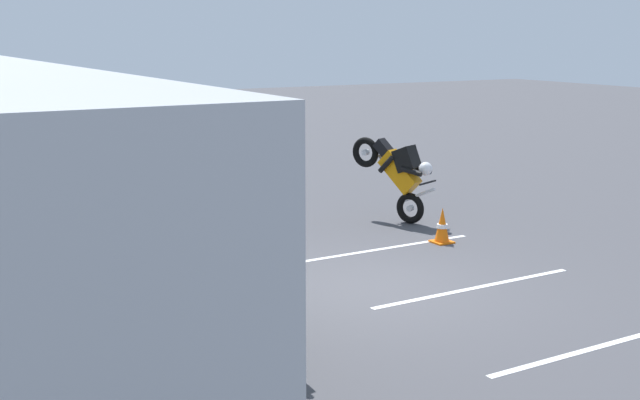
{
  "coord_description": "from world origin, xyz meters",
  "views": [
    {
      "loc": [
        -9.55,
        6.21,
        3.62
      ],
      "look_at": [
        1.15,
        0.11,
        1.1
      ],
      "focal_mm": 46.12,
      "sensor_mm": 36.0,
      "label": 1
    }
  ],
  "objects_px": {
    "spectator_right": "(175,215)",
    "stunt_motorcycle": "(398,170)",
    "spectator_centre": "(188,229)",
    "traffic_cone": "(442,226)",
    "spectator_left": "(224,246)",
    "parked_motorcycle_silver": "(198,320)",
    "spectator_far_left": "(258,269)",
    "spectator_far_right": "(138,204)"
  },
  "relations": [
    {
      "from": "spectator_right",
      "to": "stunt_motorcycle",
      "type": "bearing_deg",
      "value": -70.42
    },
    {
      "from": "spectator_centre",
      "to": "parked_motorcycle_silver",
      "type": "relative_size",
      "value": 0.86
    },
    {
      "from": "spectator_far_right",
      "to": "spectator_centre",
      "type": "bearing_deg",
      "value": -178.66
    },
    {
      "from": "spectator_left",
      "to": "spectator_far_right",
      "type": "relative_size",
      "value": 1.02
    },
    {
      "from": "spectator_centre",
      "to": "stunt_motorcycle",
      "type": "height_order",
      "value": "spectator_centre"
    },
    {
      "from": "spectator_left",
      "to": "spectator_centre",
      "type": "height_order",
      "value": "spectator_centre"
    },
    {
      "from": "stunt_motorcycle",
      "to": "traffic_cone",
      "type": "xyz_separation_m",
      "value": [
        -1.77,
        0.27,
        -0.71
      ]
    },
    {
      "from": "spectator_far_left",
      "to": "spectator_right",
      "type": "distance_m",
      "value": 3.07
    },
    {
      "from": "spectator_right",
      "to": "parked_motorcycle_silver",
      "type": "relative_size",
      "value": 0.86
    },
    {
      "from": "spectator_left",
      "to": "stunt_motorcycle",
      "type": "relative_size",
      "value": 0.93
    },
    {
      "from": "spectator_centre",
      "to": "traffic_cone",
      "type": "xyz_separation_m",
      "value": [
        0.93,
        -5.02,
        -0.74
      ]
    },
    {
      "from": "spectator_far_right",
      "to": "parked_motorcycle_silver",
      "type": "relative_size",
      "value": 0.83
    },
    {
      "from": "spectator_right",
      "to": "traffic_cone",
      "type": "relative_size",
      "value": 2.79
    },
    {
      "from": "parked_motorcycle_silver",
      "to": "stunt_motorcycle",
      "type": "height_order",
      "value": "stunt_motorcycle"
    },
    {
      "from": "spectator_far_left",
      "to": "spectator_left",
      "type": "distance_m",
      "value": 1.15
    },
    {
      "from": "spectator_left",
      "to": "stunt_motorcycle",
      "type": "distance_m",
      "value": 6.45
    },
    {
      "from": "spectator_centre",
      "to": "stunt_motorcycle",
      "type": "xyz_separation_m",
      "value": [
        2.7,
        -5.29,
        -0.04
      ]
    },
    {
      "from": "spectator_right",
      "to": "spectator_far_right",
      "type": "distance_m",
      "value": 1.2
    },
    {
      "from": "spectator_right",
      "to": "spectator_far_left",
      "type": "bearing_deg",
      "value": 177.32
    },
    {
      "from": "spectator_right",
      "to": "parked_motorcycle_silver",
      "type": "distance_m",
      "value": 2.95
    },
    {
      "from": "spectator_left",
      "to": "traffic_cone",
      "type": "bearing_deg",
      "value": -68.03
    },
    {
      "from": "spectator_centre",
      "to": "traffic_cone",
      "type": "relative_size",
      "value": 2.79
    },
    {
      "from": "parked_motorcycle_silver",
      "to": "stunt_motorcycle",
      "type": "xyz_separation_m",
      "value": [
        4.64,
        -5.93,
        0.53
      ]
    },
    {
      "from": "spectator_right",
      "to": "spectator_far_right",
      "type": "bearing_deg",
      "value": 7.95
    },
    {
      "from": "spectator_centre",
      "to": "traffic_cone",
      "type": "bearing_deg",
      "value": -79.49
    },
    {
      "from": "stunt_motorcycle",
      "to": "traffic_cone",
      "type": "height_order",
      "value": "stunt_motorcycle"
    },
    {
      "from": "spectator_left",
      "to": "spectator_right",
      "type": "height_order",
      "value": "spectator_right"
    },
    {
      "from": "spectator_far_left",
      "to": "spectator_centre",
      "type": "height_order",
      "value": "spectator_far_left"
    },
    {
      "from": "spectator_left",
      "to": "spectator_far_right",
      "type": "height_order",
      "value": "spectator_left"
    },
    {
      "from": "spectator_far_left",
      "to": "parked_motorcycle_silver",
      "type": "xyz_separation_m",
      "value": [
        0.27,
        0.61,
        -0.57
      ]
    },
    {
      "from": "spectator_centre",
      "to": "spectator_left",
      "type": "bearing_deg",
      "value": -176.79
    },
    {
      "from": "spectator_centre",
      "to": "traffic_cone",
      "type": "distance_m",
      "value": 5.16
    },
    {
      "from": "spectator_left",
      "to": "spectator_centre",
      "type": "xyz_separation_m",
      "value": [
        1.07,
        0.06,
        0.0
      ]
    },
    {
      "from": "spectator_left",
      "to": "traffic_cone",
      "type": "xyz_separation_m",
      "value": [
        2.0,
        -4.96,
        -0.74
      ]
    },
    {
      "from": "spectator_far_left",
      "to": "spectator_left",
      "type": "relative_size",
      "value": 1.01
    },
    {
      "from": "spectator_far_left",
      "to": "spectator_right",
      "type": "bearing_deg",
      "value": -2.68
    },
    {
      "from": "spectator_left",
      "to": "spectator_right",
      "type": "distance_m",
      "value": 1.93
    },
    {
      "from": "spectator_right",
      "to": "spectator_left",
      "type": "bearing_deg",
      "value": 178.28
    },
    {
      "from": "spectator_far_right",
      "to": "parked_motorcycle_silver",
      "type": "bearing_deg",
      "value": 171.56
    },
    {
      "from": "traffic_cone",
      "to": "spectator_far_left",
      "type": "bearing_deg",
      "value": 121.93
    },
    {
      "from": "spectator_far_right",
      "to": "spectator_right",
      "type": "bearing_deg",
      "value": -172.05
    },
    {
      "from": "parked_motorcycle_silver",
      "to": "traffic_cone",
      "type": "relative_size",
      "value": 3.25
    }
  ]
}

